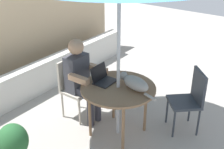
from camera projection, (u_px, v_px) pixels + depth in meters
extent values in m
plane|color=gray|center=(118.00, 133.00, 4.14)|extent=(14.00, 14.00, 0.00)
cube|color=tan|center=(6.00, 39.00, 4.97)|extent=(5.36, 0.08, 1.78)
cube|color=beige|center=(32.00, 81.00, 4.95)|extent=(4.82, 0.20, 0.54)
cylinder|color=brown|center=(118.00, 88.00, 3.82)|extent=(0.98, 0.98, 0.03)
cylinder|color=brown|center=(114.00, 97.00, 4.32)|extent=(0.04, 0.04, 0.70)
cylinder|color=brown|center=(90.00, 114.00, 3.93)|extent=(0.04, 0.04, 0.70)
cylinder|color=brown|center=(123.00, 129.00, 3.64)|extent=(0.04, 0.04, 0.70)
cylinder|color=brown|center=(145.00, 109.00, 4.03)|extent=(0.04, 0.04, 0.70)
cylinder|color=#B7B7BC|center=(119.00, 59.00, 3.63)|extent=(0.04, 0.04, 2.26)
cube|color=#B2A899|center=(78.00, 90.00, 4.32)|extent=(0.40, 0.40, 0.04)
cube|color=#B2A899|center=(68.00, 73.00, 4.31)|extent=(0.40, 0.04, 0.44)
cylinder|color=#B2A899|center=(78.00, 96.00, 4.64)|extent=(0.03, 0.03, 0.42)
cylinder|color=#B2A899|center=(63.00, 105.00, 4.39)|extent=(0.03, 0.03, 0.42)
cylinder|color=#B2A899|center=(80.00, 112.00, 4.21)|extent=(0.03, 0.03, 0.42)
cylinder|color=#B2A899|center=(95.00, 102.00, 4.46)|extent=(0.03, 0.03, 0.42)
cube|color=#33383F|center=(184.00, 102.00, 4.03)|extent=(0.57, 0.57, 0.04)
cube|color=#33383F|center=(199.00, 86.00, 3.94)|extent=(0.32, 0.30, 0.44)
cylinder|color=#33383F|center=(198.00, 123.00, 4.00)|extent=(0.03, 0.03, 0.42)
cylinder|color=#33383F|center=(190.00, 109.00, 4.30)|extent=(0.03, 0.03, 0.42)
cylinder|color=#33383F|center=(167.00, 110.00, 4.27)|extent=(0.03, 0.03, 0.42)
cylinder|color=#33383F|center=(174.00, 124.00, 3.96)|extent=(0.03, 0.03, 0.42)
cube|color=#3F3F47|center=(77.00, 73.00, 4.20)|extent=(0.34, 0.20, 0.54)
sphere|color=tan|center=(76.00, 47.00, 4.01)|extent=(0.22, 0.22, 0.22)
cube|color=#383842|center=(82.00, 92.00, 4.16)|extent=(0.12, 0.30, 0.12)
cylinder|color=#383842|center=(91.00, 112.00, 4.20)|extent=(0.10, 0.10, 0.46)
cube|color=#383842|center=(89.00, 87.00, 4.27)|extent=(0.12, 0.30, 0.12)
cylinder|color=#383842|center=(98.00, 107.00, 4.32)|extent=(0.10, 0.10, 0.46)
cube|color=tan|center=(79.00, 79.00, 3.91)|extent=(0.08, 0.32, 0.08)
cube|color=tan|center=(98.00, 69.00, 4.20)|extent=(0.08, 0.32, 0.08)
cube|color=black|center=(105.00, 82.00, 3.92)|extent=(0.31, 0.23, 0.02)
cube|color=black|center=(99.00, 73.00, 3.92)|extent=(0.30, 0.07, 0.20)
cube|color=black|center=(98.00, 72.00, 3.93)|extent=(0.30, 0.06, 0.20)
ellipsoid|color=gray|center=(136.00, 83.00, 3.72)|extent=(0.28, 0.43, 0.17)
sphere|color=gray|center=(124.00, 76.00, 3.86)|extent=(0.11, 0.11, 0.11)
ellipsoid|color=white|center=(130.00, 83.00, 3.81)|extent=(0.14, 0.14, 0.09)
cylinder|color=gray|center=(150.00, 97.00, 3.53)|extent=(0.08, 0.18, 0.04)
cone|color=gray|center=(126.00, 72.00, 3.86)|extent=(0.04, 0.04, 0.03)
cone|color=gray|center=(122.00, 73.00, 3.82)|extent=(0.04, 0.04, 0.03)
ellipsoid|color=#26592D|center=(13.00, 141.00, 3.32)|extent=(0.35, 0.35, 0.42)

